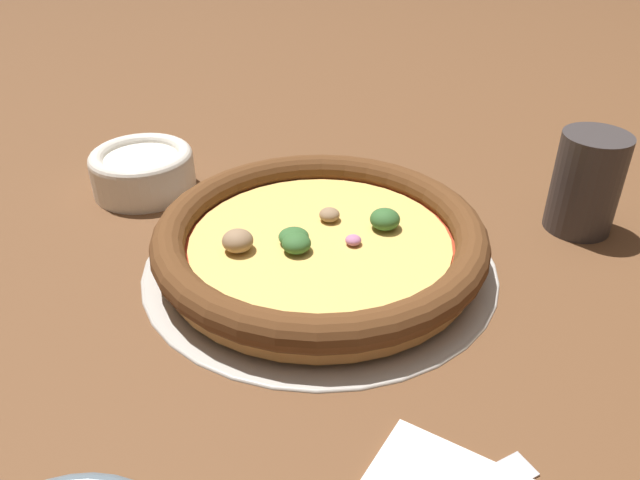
% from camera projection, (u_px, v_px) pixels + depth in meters
% --- Properties ---
extents(ground_plane, '(3.00, 3.00, 0.00)m').
position_uv_depth(ground_plane, '(320.00, 264.00, 0.65)').
color(ground_plane, brown).
extents(pizza_tray, '(0.36, 0.36, 0.01)m').
position_uv_depth(pizza_tray, '(320.00, 261.00, 0.65)').
color(pizza_tray, '#B7B2A8').
rests_on(pizza_tray, ground_plane).
extents(pizza, '(0.34, 0.34, 0.05)m').
position_uv_depth(pizza, '(320.00, 240.00, 0.63)').
color(pizza, tan).
rests_on(pizza, pizza_tray).
extents(bowl_near, '(0.13, 0.13, 0.05)m').
position_uv_depth(bowl_near, '(143.00, 169.00, 0.77)').
color(bowl_near, silver).
rests_on(bowl_near, ground_plane).
extents(drinking_cup, '(0.07, 0.07, 0.11)m').
position_uv_depth(drinking_cup, '(586.00, 183.00, 0.68)').
color(drinking_cup, '#383333').
rests_on(drinking_cup, ground_plane).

